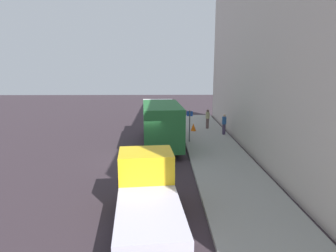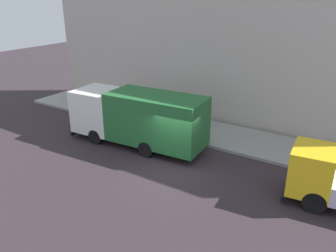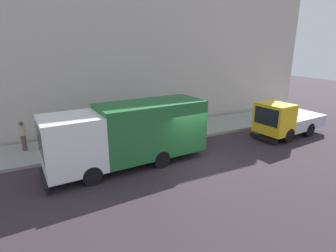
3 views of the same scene
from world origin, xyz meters
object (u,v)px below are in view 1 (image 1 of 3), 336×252
(small_flatbed_truck, at_px, (148,196))
(pedestrian_walking, at_px, (224,124))
(large_utility_truck, at_px, (161,122))
(traffic_cone_orange, at_px, (193,127))
(street_sign_post, at_px, (190,123))
(pedestrian_standing, at_px, (208,118))

(small_flatbed_truck, xyz_separation_m, pedestrian_walking, (5.46, 13.10, -0.05))
(large_utility_truck, bearing_deg, traffic_cone_orange, 50.26)
(large_utility_truck, xyz_separation_m, street_sign_post, (2.10, 0.29, -0.17))
(small_flatbed_truck, relative_size, street_sign_post, 2.35)
(large_utility_truck, distance_m, pedestrian_standing, 6.34)
(large_utility_truck, relative_size, small_flatbed_truck, 1.51)
(traffic_cone_orange, distance_m, street_sign_post, 3.77)
(large_utility_truck, height_order, street_sign_post, large_utility_truck)
(pedestrian_walking, xyz_separation_m, street_sign_post, (-2.99, -2.19, 0.49))
(pedestrian_walking, bearing_deg, traffic_cone_orange, -59.98)
(pedestrian_walking, bearing_deg, pedestrian_standing, -96.57)
(large_utility_truck, relative_size, street_sign_post, 3.54)
(pedestrian_standing, xyz_separation_m, street_sign_post, (-2.01, -4.51, 0.47))
(small_flatbed_truck, height_order, pedestrian_standing, small_flatbed_truck)
(pedestrian_walking, bearing_deg, street_sign_post, 6.62)
(large_utility_truck, height_order, pedestrian_standing, large_utility_truck)
(large_utility_truck, bearing_deg, small_flatbed_truck, -96.09)
(small_flatbed_truck, bearing_deg, pedestrian_standing, 68.18)
(traffic_cone_orange, bearing_deg, pedestrian_standing, 35.33)
(pedestrian_standing, relative_size, street_sign_post, 0.74)
(traffic_cone_orange, bearing_deg, large_utility_truck, -125.68)
(large_utility_truck, xyz_separation_m, traffic_cone_orange, (2.76, 3.84, -1.23))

